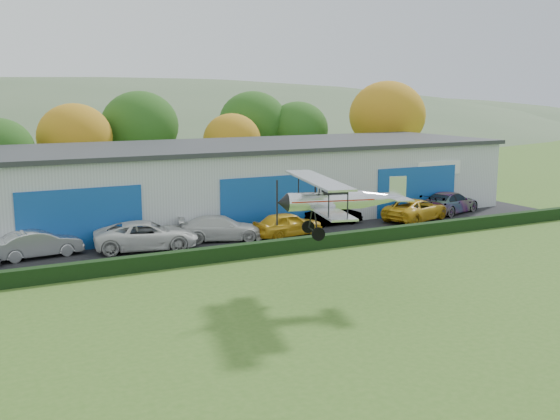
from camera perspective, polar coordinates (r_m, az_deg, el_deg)
name	(u,v)px	position (r m, az deg, el deg)	size (l,w,h in m)	color
ground	(433,370)	(22.37, 13.22, -13.49)	(300.00, 300.00, 0.00)	#3D651F
apron	(249,236)	(40.98, -2.75, -2.31)	(48.00, 9.00, 0.05)	black
hedge	(284,246)	(36.69, 0.37, -3.18)	(46.00, 0.60, 0.80)	black
hangar	(234,180)	(47.62, -4.07, 2.64)	(40.60, 12.60, 5.30)	#B2B7BC
tree_belt	(131,132)	(57.97, -12.89, 6.69)	(75.70, 13.22, 10.12)	#3D2614
car_1	(38,244)	(37.90, -20.39, -2.77)	(1.60, 4.59, 1.51)	silver
car_2	(146,235)	(38.06, -11.61, -2.19)	(2.71, 5.87, 1.63)	silver
car_3	(221,228)	(39.78, -5.16, -1.59)	(2.08, 5.13, 1.49)	silver
car_4	(288,224)	(40.68, 0.68, -1.25)	(1.82, 4.52, 1.54)	gold
car_5	(332,215)	(44.47, 4.60, -0.41)	(1.44, 4.13, 1.36)	gray
car_6	(416,210)	(46.75, 11.81, 0.04)	(2.56, 5.54, 1.54)	gold
car_7	(450,202)	(50.25, 14.66, 0.65)	(2.24, 5.51, 1.60)	gray
biplane	(337,199)	(28.68, 4.97, 1.01)	(6.06, 6.88, 2.56)	silver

